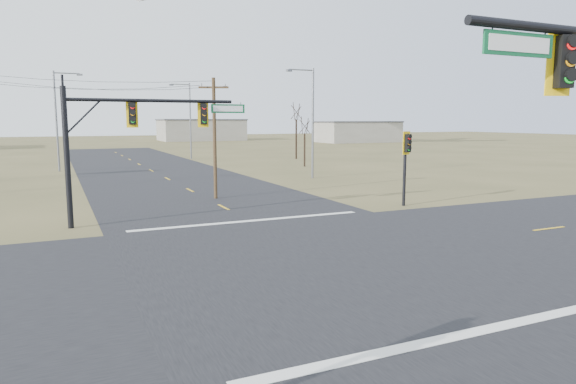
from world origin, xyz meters
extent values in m
plane|color=brown|center=(0.00, 0.00, 0.00)|extent=(320.00, 320.00, 0.00)
cube|color=black|center=(0.00, 0.00, 0.01)|extent=(160.00, 14.00, 0.02)
cube|color=black|center=(0.00, 0.00, 0.01)|extent=(14.00, 160.00, 0.02)
cube|color=silver|center=(0.00, -7.50, 0.03)|extent=(12.00, 0.40, 0.01)
cube|color=silver|center=(0.00, 7.50, 0.03)|extent=(12.00, 0.40, 0.01)
cube|color=#0B532B|center=(-0.50, -8.82, 6.47)|extent=(1.80, 0.05, 0.45)
cylinder|color=black|center=(-8.24, 9.50, 3.28)|extent=(0.26, 0.26, 6.56)
cylinder|color=black|center=(-4.25, 9.50, 5.96)|extent=(7.97, 0.17, 0.17)
cube|color=#0B532B|center=(-0.44, 9.50, 5.61)|extent=(1.80, 0.05, 0.45)
cylinder|color=black|center=(9.91, 8.20, 2.12)|extent=(0.18, 0.18, 4.23)
cylinder|color=#49351F|center=(0.58, 15.50, 3.83)|extent=(0.22, 0.22, 7.66)
cube|color=#49351F|center=(0.58, 15.50, 7.06)|extent=(1.78, 0.82, 0.12)
cylinder|color=slate|center=(11.67, 23.42, 4.71)|extent=(0.19, 0.19, 9.41)
cylinder|color=slate|center=(10.54, 23.42, 9.21)|extent=(2.26, 0.11, 0.11)
cube|color=slate|center=(9.41, 23.42, 9.11)|extent=(0.57, 0.39, 0.17)
cylinder|color=slate|center=(7.56, 50.12, 4.88)|extent=(0.20, 0.20, 9.75)
cylinder|color=slate|center=(6.39, 50.12, 9.55)|extent=(2.34, 0.12, 0.12)
cube|color=slate|center=(5.22, 50.12, 9.45)|extent=(0.58, 0.39, 0.18)
cylinder|color=slate|center=(-8.39, 39.09, 4.88)|extent=(0.20, 0.20, 9.75)
cylinder|color=slate|center=(-7.22, 39.09, 9.55)|extent=(2.34, 0.12, 0.12)
cube|color=slate|center=(-6.05, 39.09, 9.45)|extent=(0.57, 0.34, 0.18)
cylinder|color=black|center=(16.09, 33.91, 1.79)|extent=(0.19, 0.19, 3.58)
cylinder|color=black|center=(20.01, 44.28, 2.56)|extent=(0.22, 0.22, 5.11)
cube|color=#9B9689|center=(25.00, 110.00, 2.50)|extent=(20.00, 12.00, 5.00)
cube|color=#9B9689|center=(55.00, 85.00, 2.25)|extent=(18.00, 10.00, 4.50)
camera|label=1|loc=(-8.76, -16.22, 5.03)|focal=32.00mm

